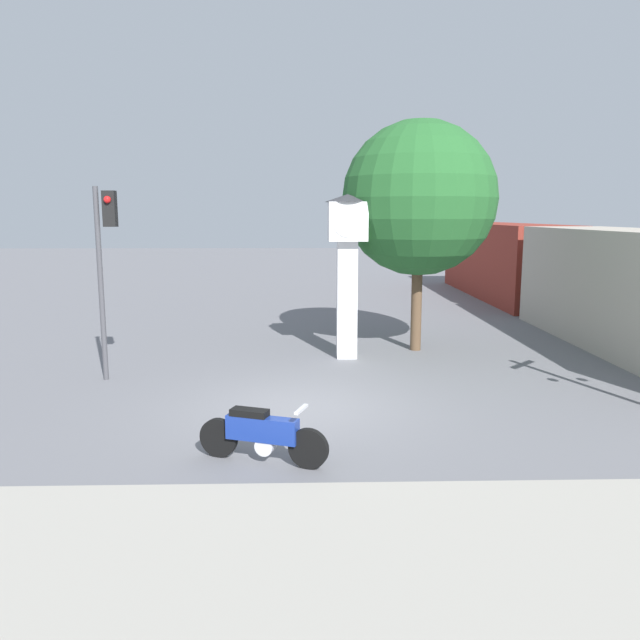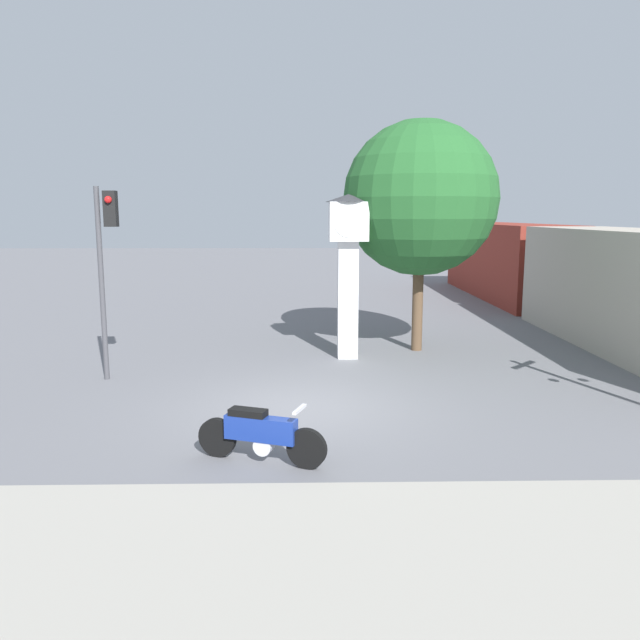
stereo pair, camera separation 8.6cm
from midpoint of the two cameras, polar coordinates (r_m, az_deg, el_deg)
The scene contains 7 objects.
ground_plane at distance 12.59m, azimuth -1.94°, elevation -8.07°, with size 120.00×120.00×0.00m, color slate.
sidewalk_strip at distance 6.48m, azimuth -2.33°, elevation -26.05°, with size 36.00×6.00×0.10m.
motorcycle at distance 9.89m, azimuth -5.58°, elevation -10.37°, with size 2.06×0.86×0.95m.
clock_tower at distance 16.56m, azimuth 2.36°, elevation 6.40°, with size 1.21×1.21×4.35m.
freight_train at distance 24.82m, azimuth 20.69°, elevation 4.10°, with size 2.80×23.96×3.40m.
traffic_light at distance 15.05m, azimuth -19.22°, elevation 6.14°, with size 0.50×0.35×4.45m.
street_tree at distance 17.66m, azimuth 8.91°, elevation 10.90°, with size 4.25×4.25×6.39m.
Camera 1 is at (0.05, -12.00, 3.83)m, focal length 35.00 mm.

